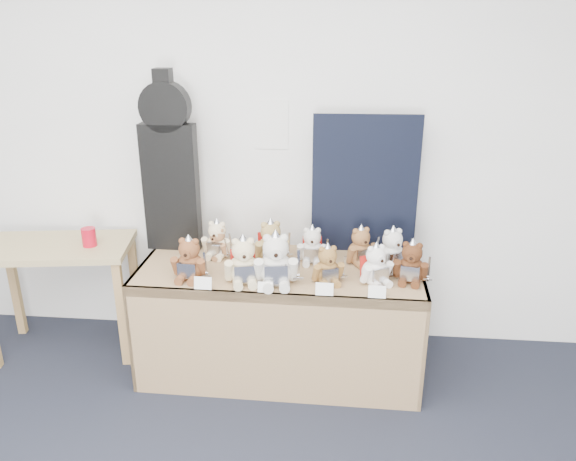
# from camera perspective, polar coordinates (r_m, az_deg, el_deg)

# --- Properties ---
(room_shell) EXTENTS (6.00, 6.00, 6.00)m
(room_shell) POSITION_cam_1_polar(r_m,az_deg,el_deg) (3.52, -1.71, 10.67)
(room_shell) COLOR white
(room_shell) RESTS_ON floor
(display_table) EXTENTS (1.67, 0.71, 0.69)m
(display_table) POSITION_cam_1_polar(r_m,az_deg,el_deg) (3.31, -0.93, -6.58)
(display_table) COLOR olive
(display_table) RESTS_ON floor
(side_table) EXTENTS (0.95, 0.62, 0.74)m
(side_table) POSITION_cam_1_polar(r_m,az_deg,el_deg) (3.83, -22.16, -3.06)
(side_table) COLOR #92784E
(side_table) RESTS_ON floor
(guitar_case) EXTENTS (0.34, 0.11, 1.10)m
(guitar_case) POSITION_cam_1_polar(r_m,az_deg,el_deg) (3.48, -11.95, 6.55)
(guitar_case) COLOR black
(guitar_case) RESTS_ON display_table
(navy_board) EXTENTS (0.64, 0.04, 0.85)m
(navy_board) POSITION_cam_1_polar(r_m,az_deg,el_deg) (3.42, 7.83, 4.59)
(navy_board) COLOR black
(navy_board) RESTS_ON display_table
(red_cup) EXTENTS (0.09, 0.09, 0.12)m
(red_cup) POSITION_cam_1_polar(r_m,az_deg,el_deg) (3.66, -19.56, -0.63)
(red_cup) COLOR red
(red_cup) RESTS_ON side_table
(teddy_front_far_left) EXTENTS (0.23, 0.19, 0.28)m
(teddy_front_far_left) POSITION_cam_1_polar(r_m,az_deg,el_deg) (3.17, -9.97, -3.01)
(teddy_front_far_left) COLOR brown
(teddy_front_far_left) RESTS_ON display_table
(teddy_front_left) EXTENTS (0.25, 0.22, 0.30)m
(teddy_front_left) POSITION_cam_1_polar(r_m,az_deg,el_deg) (3.08, -4.51, -3.25)
(teddy_front_left) COLOR beige
(teddy_front_left) RESTS_ON display_table
(teddy_front_centre) EXTENTS (0.28, 0.23, 0.33)m
(teddy_front_centre) POSITION_cam_1_polar(r_m,az_deg,el_deg) (3.05, -1.24, -3.18)
(teddy_front_centre) COLOR silver
(teddy_front_centre) RESTS_ON display_table
(teddy_front_right) EXTENTS (0.20, 0.19, 0.24)m
(teddy_front_right) POSITION_cam_1_polar(r_m,az_deg,el_deg) (3.09, 4.05, -3.61)
(teddy_front_right) COLOR brown
(teddy_front_right) RESTS_ON display_table
(teddy_front_far_right) EXTENTS (0.21, 0.21, 0.25)m
(teddy_front_far_right) POSITION_cam_1_polar(r_m,az_deg,el_deg) (3.11, 8.91, -3.58)
(teddy_front_far_right) COLOR white
(teddy_front_far_right) RESTS_ON display_table
(teddy_front_end) EXTENTS (0.22, 0.19, 0.27)m
(teddy_front_end) POSITION_cam_1_polar(r_m,az_deg,el_deg) (3.16, 12.40, -3.31)
(teddy_front_end) COLOR #4E2C1A
(teddy_front_end) RESTS_ON display_table
(teddy_back_left) EXTENTS (0.21, 0.18, 0.25)m
(teddy_back_left) POSITION_cam_1_polar(r_m,az_deg,el_deg) (3.44, -7.20, -0.99)
(teddy_back_left) COLOR beige
(teddy_back_left) RESTS_ON display_table
(teddy_back_centre_left) EXTENTS (0.24, 0.22, 0.28)m
(teddy_back_centre_left) POSITION_cam_1_polar(r_m,az_deg,el_deg) (3.35, -1.74, -1.28)
(teddy_back_centre_left) COLOR tan
(teddy_back_centre_left) RESTS_ON display_table
(teddy_back_centre_right) EXTENTS (0.20, 0.17, 0.25)m
(teddy_back_centre_right) POSITION_cam_1_polar(r_m,az_deg,el_deg) (3.33, 2.46, -1.64)
(teddy_back_centre_right) COLOR beige
(teddy_back_centre_right) RESTS_ON display_table
(teddy_back_right) EXTENTS (0.21, 0.20, 0.26)m
(teddy_back_right) POSITION_cam_1_polar(r_m,az_deg,el_deg) (3.34, 7.41, -1.69)
(teddy_back_right) COLOR brown
(teddy_back_right) RESTS_ON display_table
(teddy_back_end) EXTENTS (0.23, 0.22, 0.27)m
(teddy_back_end) POSITION_cam_1_polar(r_m,az_deg,el_deg) (3.31, 10.57, -1.98)
(teddy_back_end) COLOR silver
(teddy_back_end) RESTS_ON display_table
(teddy_back_far_left) EXTENTS (0.17, 0.17, 0.22)m
(teddy_back_far_left) POSITION_cam_1_polar(r_m,az_deg,el_deg) (3.43, -7.20, -1.31)
(teddy_back_far_left) COLOR #9A6B47
(teddy_back_far_left) RESTS_ON display_table
(entry_card_a) EXTENTS (0.10, 0.02, 0.07)m
(entry_card_a) POSITION_cam_1_polar(r_m,az_deg,el_deg) (3.06, -8.64, -5.31)
(entry_card_a) COLOR white
(entry_card_a) RESTS_ON display_table
(entry_card_b) EXTENTS (0.08, 0.02, 0.06)m
(entry_card_b) POSITION_cam_1_polar(r_m,az_deg,el_deg) (3.00, -2.34, -5.78)
(entry_card_b) COLOR white
(entry_card_b) RESTS_ON display_table
(entry_card_c) EXTENTS (0.09, 0.02, 0.07)m
(entry_card_c) POSITION_cam_1_polar(r_m,az_deg,el_deg) (2.97, 3.72, -5.96)
(entry_card_c) COLOR white
(entry_card_c) RESTS_ON display_table
(entry_card_d) EXTENTS (0.09, 0.02, 0.07)m
(entry_card_d) POSITION_cam_1_polar(r_m,az_deg,el_deg) (2.97, 9.04, -6.18)
(entry_card_d) COLOR white
(entry_card_d) RESTS_ON display_table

